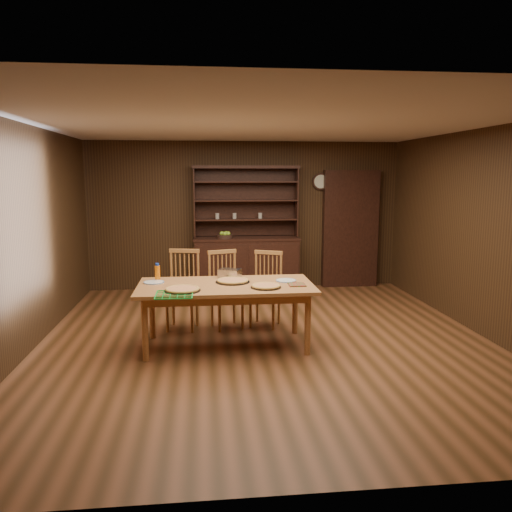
{
  "coord_description": "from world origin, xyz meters",
  "views": [
    {
      "loc": [
        -0.75,
        -5.85,
        2.02
      ],
      "look_at": [
        -0.08,
        0.4,
        0.99
      ],
      "focal_mm": 35.0,
      "sensor_mm": 36.0,
      "label": 1
    }
  ],
  "objects": [
    {
      "name": "doorway",
      "position": [
        1.9,
        2.9,
        1.05
      ],
      "size": [
        1.0,
        0.18,
        2.1
      ],
      "primitive_type": "cube",
      "color": "black",
      "rests_on": "floor"
    },
    {
      "name": "dining_table",
      "position": [
        -0.5,
        -0.14,
        0.68
      ],
      "size": [
        2.05,
        1.02,
        0.75
      ],
      "color": "#BB7441",
      "rests_on": "floor"
    },
    {
      "name": "foil_dish",
      "position": [
        -0.42,
        0.27,
        0.8
      ],
      "size": [
        0.31,
        0.28,
        0.1
      ],
      "primitive_type": "cube",
      "rotation": [
        0.0,
        0.0,
        -0.43
      ],
      "color": "silver",
      "rests_on": "dining_table"
    },
    {
      "name": "chair_right",
      "position": [
        0.09,
        0.67,
        0.53
      ],
      "size": [
        0.53,
        0.52,
        1.0
      ],
      "rotation": [
        0.0,
        0.0,
        -0.41
      ],
      "color": "#AE743B",
      "rests_on": "floor"
    },
    {
      "name": "pot_holder_a",
      "position": [
        0.33,
        -0.27,
        0.76
      ],
      "size": [
        0.2,
        0.2,
        0.01
      ],
      "primitive_type": "cube",
      "rotation": [
        0.0,
        0.0,
        -0.01
      ],
      "color": "#A41224",
      "rests_on": "dining_table"
    },
    {
      "name": "pizza_center",
      "position": [
        -0.41,
        -0.03,
        0.77
      ],
      "size": [
        0.41,
        0.41,
        0.04
      ],
      "color": "black",
      "rests_on": "dining_table"
    },
    {
      "name": "plate_right",
      "position": [
        0.24,
        -0.04,
        0.76
      ],
      "size": [
        0.25,
        0.25,
        0.02
      ],
      "color": "silver",
      "rests_on": "dining_table"
    },
    {
      "name": "cooling_rack",
      "position": [
        -1.07,
        -0.6,
        0.76
      ],
      "size": [
        0.49,
        0.49,
        0.02
      ],
      "primitive_type": null,
      "rotation": [
        0.0,
        0.0,
        0.32
      ],
      "color": "green",
      "rests_on": "dining_table"
    },
    {
      "name": "room_shell",
      "position": [
        0.0,
        0.0,
        1.58
      ],
      "size": [
        6.0,
        6.0,
        6.0
      ],
      "color": "silver",
      "rests_on": "floor"
    },
    {
      "name": "plate_left",
      "position": [
        -1.34,
        0.03,
        0.76
      ],
      "size": [
        0.25,
        0.25,
        0.02
      ],
      "color": "silver",
      "rests_on": "dining_table"
    },
    {
      "name": "pot_holder_b",
      "position": [
        0.26,
        -0.06,
        0.76
      ],
      "size": [
        0.2,
        0.2,
        0.01
      ],
      "primitive_type": "cube",
      "rotation": [
        0.0,
        0.0,
        -0.1
      ],
      "color": "#A41224",
      "rests_on": "dining_table"
    },
    {
      "name": "chair_left",
      "position": [
        -1.02,
        0.67,
        0.55
      ],
      "size": [
        0.5,
        0.49,
        1.04
      ],
      "rotation": [
        0.0,
        0.0,
        -0.21
      ],
      "color": "#AE743B",
      "rests_on": "floor"
    },
    {
      "name": "wall_clock",
      "position": [
        1.35,
        2.96,
        1.9
      ],
      "size": [
        0.3,
        0.05,
        0.3
      ],
      "color": "black",
      "rests_on": "room_shell"
    },
    {
      "name": "fruit_bowl",
      "position": [
        -0.38,
        2.69,
        0.98
      ],
      "size": [
        0.28,
        0.28,
        0.12
      ],
      "color": "black",
      "rests_on": "china_hutch"
    },
    {
      "name": "juice_bottle",
      "position": [
        -1.31,
        0.17,
        0.85
      ],
      "size": [
        0.06,
        0.06,
        0.21
      ],
      "color": "orange",
      "rests_on": "dining_table"
    },
    {
      "name": "floor",
      "position": [
        0.0,
        0.0,
        0.0
      ],
      "size": [
        6.0,
        6.0,
        0.0
      ],
      "primitive_type": "plane",
      "color": "brown",
      "rests_on": "ground"
    },
    {
      "name": "china_hutch",
      "position": [
        -0.0,
        2.75,
        0.6
      ],
      "size": [
        1.84,
        0.52,
        2.17
      ],
      "color": "black",
      "rests_on": "floor"
    },
    {
      "name": "chair_center",
      "position": [
        -0.47,
        0.65,
        0.54
      ],
      "size": [
        0.52,
        0.51,
        1.03
      ],
      "rotation": [
        0.0,
        0.0,
        0.31
      ],
      "color": "#AE743B",
      "rests_on": "floor"
    },
    {
      "name": "pizza_left",
      "position": [
        -0.99,
        -0.42,
        0.77
      ],
      "size": [
        0.4,
        0.4,
        0.04
      ],
      "color": "black",
      "rests_on": "dining_table"
    },
    {
      "name": "pizza_right",
      "position": [
        -0.05,
        -0.36,
        0.77
      ],
      "size": [
        0.35,
        0.35,
        0.04
      ],
      "color": "black",
      "rests_on": "dining_table"
    }
  ]
}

